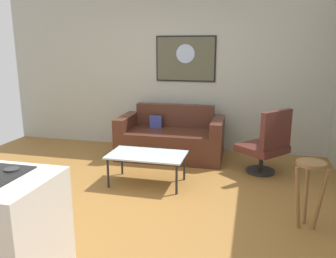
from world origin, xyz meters
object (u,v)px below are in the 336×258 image
object	(u,v)px
armchair	(267,144)
bar_stool	(310,179)
wall_painting	(186,59)
coffee_table	(147,156)
couch	(171,139)

from	to	relation	value
armchair	bar_stool	world-z (taller)	armchair
bar_stool	wall_painting	distance (m)	3.21
wall_painting	armchair	bearing A→B (deg)	-36.31
coffee_table	bar_stool	distance (m)	2.03
armchair	wall_painting	xyz separation A→B (m)	(-1.39, 1.02, 1.15)
couch	coffee_table	xyz separation A→B (m)	(-0.04, -1.20, 0.08)
coffee_table	bar_stool	xyz separation A→B (m)	(1.91, -0.70, 0.13)
coffee_table	armchair	world-z (taller)	armchair
couch	armchair	size ratio (longest dim) A/B	1.81
wall_painting	couch	bearing A→B (deg)	-101.77
couch	bar_stool	bearing A→B (deg)	-45.61
coffee_table	armchair	xyz separation A→B (m)	(1.55, 0.75, 0.07)
couch	wall_painting	size ratio (longest dim) A/B	1.65
couch	wall_painting	world-z (taller)	wall_painting
bar_stool	couch	bearing A→B (deg)	134.39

